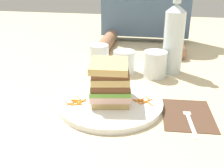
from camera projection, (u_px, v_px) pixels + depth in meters
ground_plane at (115, 106)px, 0.77m from camera, size 3.00×3.00×0.00m
main_plate at (110, 104)px, 0.76m from camera, size 0.30×0.30×0.02m
sandwich at (110, 83)px, 0.74m from camera, size 0.13×0.13×0.12m
carrot_shred_0 at (76, 105)px, 0.74m from camera, size 0.03×0.01×0.00m
carrot_shred_1 at (76, 101)px, 0.76m from camera, size 0.02×0.01×0.00m
carrot_shred_2 at (82, 101)px, 0.76m from camera, size 0.01×0.03×0.00m
carrot_shred_3 at (72, 103)px, 0.74m from camera, size 0.02×0.03×0.00m
carrot_shred_4 at (78, 103)px, 0.75m from camera, size 0.01×0.02×0.00m
carrot_shred_5 at (69, 103)px, 0.75m from camera, size 0.02×0.01×0.00m
carrot_shred_6 at (74, 100)px, 0.76m from camera, size 0.02×0.01×0.00m
carrot_shred_7 at (79, 98)px, 0.78m from camera, size 0.02×0.03×0.00m
carrot_shred_8 at (81, 102)px, 0.75m from camera, size 0.02×0.03×0.00m
carrot_shred_9 at (81, 101)px, 0.76m from camera, size 0.03×0.01×0.00m
carrot_shred_10 at (141, 100)px, 0.76m from camera, size 0.02×0.01×0.00m
carrot_shred_11 at (138, 100)px, 0.76m from camera, size 0.03×0.01×0.00m
carrot_shred_12 at (139, 102)px, 0.75m from camera, size 0.02×0.02×0.00m
carrot_shred_13 at (150, 103)px, 0.74m from camera, size 0.02×0.02×0.00m
carrot_shred_14 at (143, 103)px, 0.75m from camera, size 0.02×0.02×0.00m
carrot_shred_15 at (148, 101)px, 0.76m from camera, size 0.03×0.02×0.00m
carrot_shred_16 at (140, 100)px, 0.76m from camera, size 0.02×0.03×0.00m
carrot_shred_17 at (147, 98)px, 0.77m from camera, size 0.01×0.02×0.00m
napkin_dark at (188, 114)px, 0.72m from camera, size 0.14×0.18×0.00m
fork at (189, 118)px, 0.70m from camera, size 0.03×0.17×0.00m
knife at (55, 99)px, 0.81m from camera, size 0.02×0.20×0.00m
juice_glass at (155, 66)px, 0.95m from camera, size 0.08×0.08×0.09m
water_bottle at (174, 38)px, 0.96m from camera, size 0.07×0.07×0.29m
empty_tumbler_0 at (99, 55)px, 1.07m from camera, size 0.08×0.08×0.08m
empty_tumbler_1 at (124, 62)px, 0.99m from camera, size 0.08×0.08×0.08m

